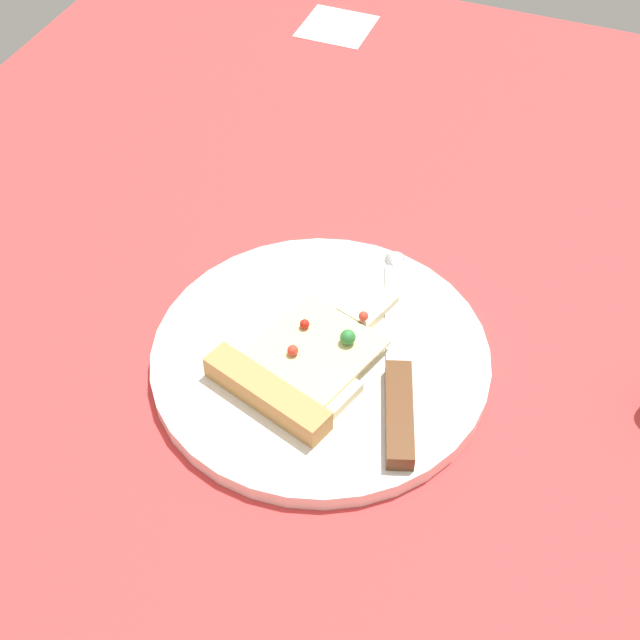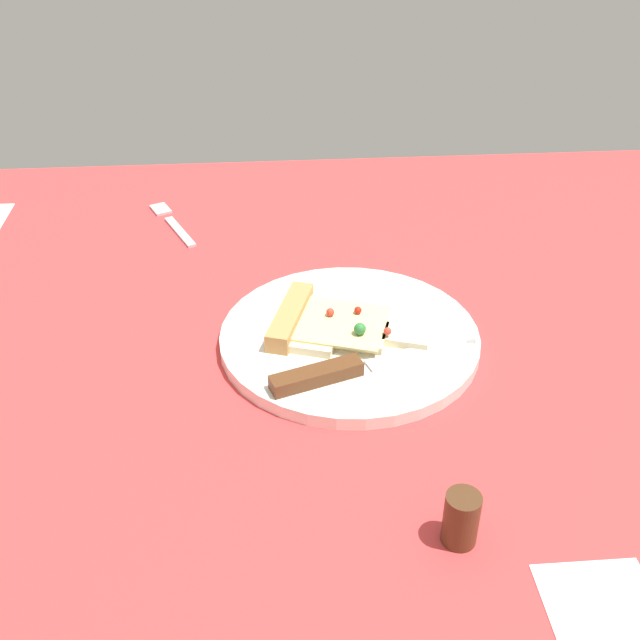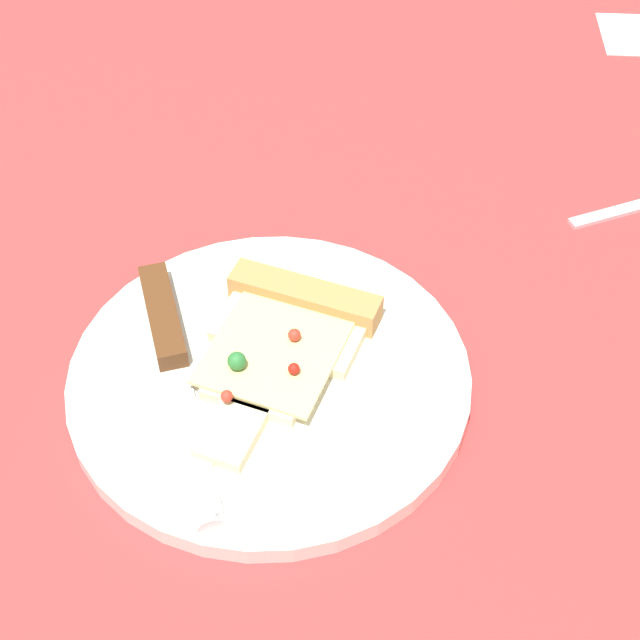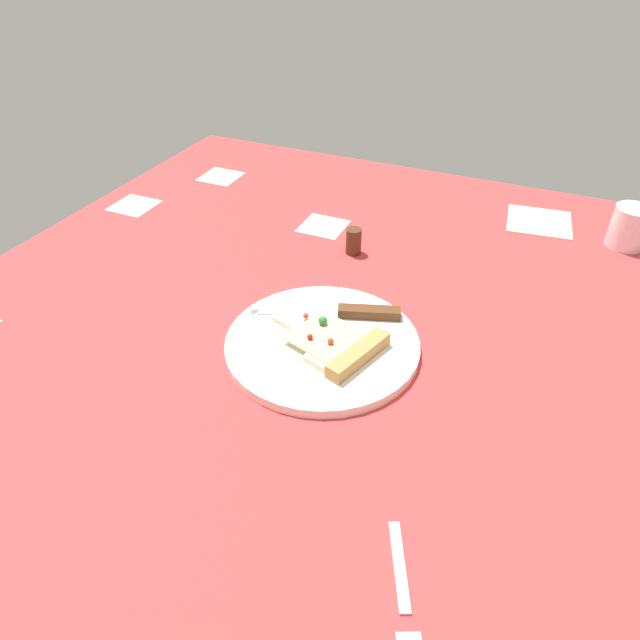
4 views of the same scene
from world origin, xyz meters
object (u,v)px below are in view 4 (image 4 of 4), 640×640
drinking_glass (630,227)px  pepper_shaker (354,241)px  pizza_slice (335,343)px  napkin (539,221)px  plate (322,344)px  knife (341,312)px  fork (404,599)px

drinking_glass → pepper_shaker: (24.43, -47.97, -1.46)cm
pepper_shaker → pizza_slice: bearing=16.1°
napkin → plate: bearing=-24.1°
pepper_shaker → drinking_glass: bearing=117.0°
plate → pizza_slice: size_ratio=1.57×
knife → pepper_shaker: (-21.73, -6.18, 0.42)cm
plate → pizza_slice: bearing=72.4°
pizza_slice → knife: bearing=34.6°
drinking_glass → napkin: drinking_glass is taller
plate → napkin: (-56.85, 25.44, -0.57)cm
pizza_slice → drinking_glass: 66.93cm
fork → napkin: bearing=-115.9°
pepper_shaker → fork: size_ratio=0.35×
knife → drinking_glass: (-46.16, 41.80, 1.87)cm
knife → pepper_shaker: size_ratio=4.58×
pepper_shaker → plate: bearing=11.9°
plate → knife: knife is taller
fork → napkin: size_ratio=1.13×
pizza_slice → napkin: bearing=-3.9°
knife → drinking_glass: 62.30cm
plate → fork: size_ratio=2.02×
plate → pepper_shaker: pepper_shaker is taller
fork → napkin: fork is taller
pizza_slice → napkin: size_ratio=1.46×
plate → fork: 39.77cm
pepper_shaker → fork: 67.87cm
fork → drinking_glass: bearing=-126.8°
pepper_shaker → napkin: pepper_shaker is taller
pizza_slice → pepper_shaker: size_ratio=3.71×
plate → pizza_slice: pizza_slice is taller
knife → pepper_shaker: pepper_shaker is taller
plate → drinking_glass: (-53.27, 41.90, 3.24)cm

